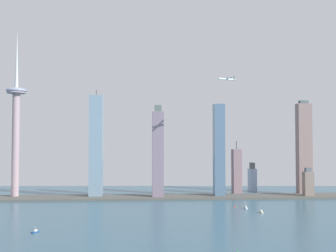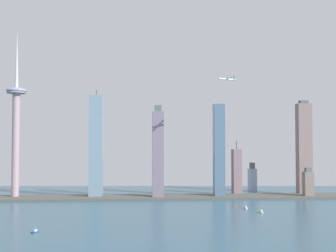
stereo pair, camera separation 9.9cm
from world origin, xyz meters
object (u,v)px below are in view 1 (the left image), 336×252
object	(u,v)px
boat_0	(245,207)
boat_1	(261,212)
skyscraper_1	(304,148)
skyscraper_5	(158,154)
skyscraper_6	(308,184)
skyscraper_4	(219,151)
skyscraper_0	(252,179)
skyscraper_2	(237,172)
channel_buoy_0	(238,251)
airplane	(227,79)
observation_tower	(16,120)
channel_buoy_1	(235,206)
boat_5	(35,232)
skyscraper_3	(96,146)

from	to	relation	value
boat_0	boat_1	xyz separation A→B (m)	(11.92, -39.83, -0.24)
skyscraper_1	skyscraper_5	bearing A→B (deg)	-171.16
skyscraper_6	boat_1	world-z (taller)	skyscraper_6
skyscraper_6	boat_0	size ratio (longest dim) A/B	4.69
skyscraper_4	skyscraper_6	xyz separation A→B (m)	(155.72, -13.23, -58.28)
skyscraper_0	skyscraper_2	xyz separation A→B (m)	(-45.33, -61.80, 17.30)
channel_buoy_0	airplane	distance (m)	363.91
skyscraper_0	airplane	world-z (taller)	airplane
skyscraper_2	skyscraper_4	world-z (taller)	skyscraper_4
boat_0	skyscraper_0	bearing A→B (deg)	-30.90
observation_tower	channel_buoy_1	distance (m)	404.36
skyscraper_6	channel_buoy_0	world-z (taller)	skyscraper_6
boat_0	airplane	xyz separation A→B (m)	(-16.95, 45.87, 194.10)
boat_1	boat_5	distance (m)	300.30
skyscraper_3	skyscraper_5	xyz separation A→B (m)	(108.21, -19.27, -12.56)
skyscraper_5	skyscraper_6	xyz separation A→B (m)	(264.15, -2.95, -53.13)
channel_buoy_1	boat_0	bearing A→B (deg)	-50.52
boat_5	channel_buoy_1	xyz separation A→B (m)	(251.03, 174.55, 0.20)
channel_buoy_0	airplane	size ratio (longest dim) A/B	0.06
boat_0	skyscraper_4	bearing A→B (deg)	-8.64
observation_tower	skyscraper_3	bearing A→B (deg)	-0.77
skyscraper_4	skyscraper_5	world-z (taller)	skyscraper_4
skyscraper_5	airplane	size ratio (longest dim) A/B	5.38
observation_tower	airplane	xyz separation A→B (m)	(352.58, -103.92, 60.35)
boat_0	skyscraper_5	bearing A→B (deg)	29.28
skyscraper_0	channel_buoy_0	bearing A→B (deg)	-105.82
skyscraper_3	boat_1	size ratio (longest dim) A/B	18.64
skyscraper_5	skyscraper_4	bearing A→B (deg)	5.42
skyscraper_6	channel_buoy_1	distance (m)	191.51
skyscraper_6	boat_0	world-z (taller)	skyscraper_6
skyscraper_1	airplane	xyz separation A→B (m)	(-169.81, -125.51, 110.02)
skyscraper_2	boat_1	world-z (taller)	skyscraper_2
skyscraper_5	airplane	world-z (taller)	airplane
observation_tower	skyscraper_3	distance (m)	146.76
boat_5	channel_buoy_0	size ratio (longest dim) A/B	5.66
skyscraper_1	skyscraper_5	world-z (taller)	skyscraper_1
skyscraper_5	channel_buoy_0	size ratio (longest dim) A/B	90.33
skyscraper_6	skyscraper_1	bearing A→B (deg)	76.93
boat_0	boat_5	world-z (taller)	boat_0
skyscraper_5	airplane	xyz separation A→B (m)	(104.94, -82.77, 118.71)
boat_0	skyscraper_6	bearing A→B (deg)	-62.72
skyscraper_2	channel_buoy_1	distance (m)	171.16
skyscraper_6	skyscraper_5	bearing A→B (deg)	179.36
boat_5	airplane	size ratio (longest dim) A/B	0.34
skyscraper_3	channel_buoy_1	xyz separation A→B (m)	(217.53, -132.65, -88.35)
observation_tower	skyscraper_4	distance (m)	360.17
skyscraper_4	boat_1	bearing A→B (deg)	-81.91
skyscraper_5	skyscraper_2	bearing A→B (deg)	18.01
boat_5	boat_0	bearing A→B (deg)	-31.97
skyscraper_0	skyscraper_5	size ratio (longest dim) A/B	0.35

